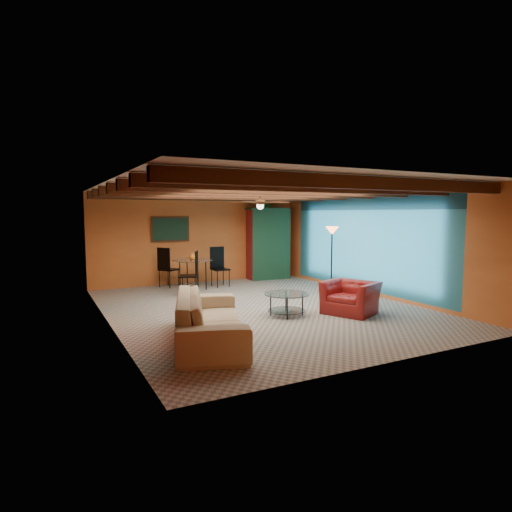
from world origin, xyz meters
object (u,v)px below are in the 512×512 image
sofa (210,318)px  potted_plant (267,203)px  dining_table (193,269)px  vase (192,244)px  armoire (267,244)px  floor_lamp (332,259)px  armchair (350,297)px  coffee_table (287,304)px

sofa → potted_plant: bearing=-17.9°
dining_table → potted_plant: (2.79, 0.80, 1.87)m
potted_plant → vase: (-2.79, -0.80, -1.19)m
armoire → vase: 2.91m
armoire → floor_lamp: (0.45, -2.82, -0.23)m
armoire → vase: (-2.79, -0.80, 0.15)m
armchair → armoire: bearing=146.6°
dining_table → armoire: bearing=16.1°
armchair → dining_table: (-2.03, 4.27, 0.24)m
sofa → floor_lamp: floor_lamp is taller
armchair → armoire: size_ratio=0.47×
potted_plant → floor_lamp: bearing=-80.9°
coffee_table → vase: (-0.73, 3.81, 1.02)m
sofa → coffee_table: sofa is taller
coffee_table → armoire: armoire is taller
sofa → vase: vase is taller
armchair → coffee_table: bearing=-134.4°
armchair → coffee_table: armchair is taller
floor_lamp → potted_plant: bearing=99.1°
floor_lamp → vase: size_ratio=8.69×
vase → floor_lamp: bearing=-31.9°
floor_lamp → potted_plant: potted_plant is taller
dining_table → vase: bearing=180.0°
coffee_table → vase: size_ratio=4.56×
sofa → armoire: armoire is taller
armchair → coffee_table: size_ratio=1.13×
coffee_table → dining_table: dining_table is taller
armchair → potted_plant: (0.76, 5.08, 2.11)m
coffee_table → floor_lamp: (2.51, 1.79, 0.65)m
dining_table → armoire: (2.79, 0.80, 0.53)m
floor_lamp → vase: (-3.24, 2.02, 0.37)m
dining_table → floor_lamp: size_ratio=1.26×
sofa → floor_lamp: 5.36m
armchair → dining_table: size_ratio=0.47×
coffee_table → potted_plant: bearing=65.9°
floor_lamp → armoire: bearing=99.1°
dining_table → vase: vase is taller
sofa → floor_lamp: size_ratio=1.53×
coffee_table → potted_plant: (2.06, 4.62, 2.21)m
armchair → floor_lamp: (1.21, 2.26, 0.54)m
sofa → armchair: 3.40m
armchair → potted_plant: bearing=146.6°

